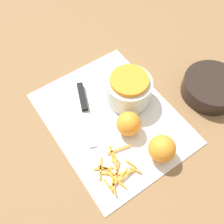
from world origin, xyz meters
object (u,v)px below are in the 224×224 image
orange_left (129,124)px  orange_right (162,149)px  bowl_dark (211,87)px  knife (83,103)px  bowl_speckled (129,89)px

orange_left → orange_right: orange_right is taller
bowl_dark → orange_right: (0.08, -0.28, 0.02)m
bowl_dark → orange_left: 0.31m
bowl_dark → knife: bowl_dark is taller
bowl_speckled → orange_right: 0.22m
orange_right → knife: bearing=-161.9°
orange_left → bowl_speckled: bearing=143.5°
orange_left → orange_right: 0.12m
bowl_dark → orange_right: bearing=-74.4°
orange_left → orange_right: (0.12, 0.03, 0.00)m
bowl_speckled → knife: bearing=-114.3°
bowl_dark → orange_left: size_ratio=2.58×
knife → orange_left: bearing=43.4°
bowl_speckled → bowl_dark: bowl_speckled is taller
bowl_speckled → orange_right: bearing=-11.6°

